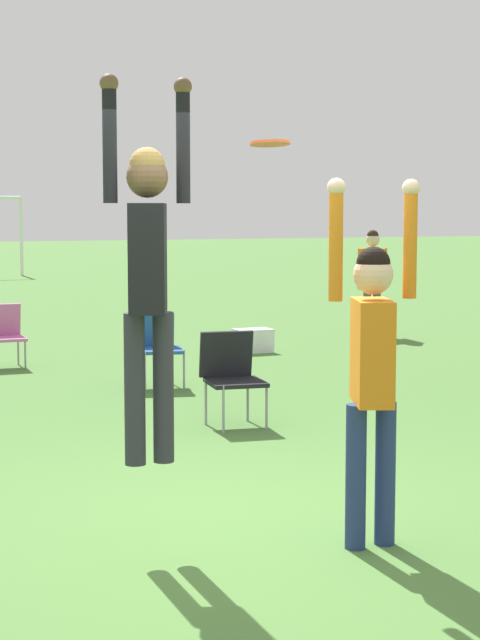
# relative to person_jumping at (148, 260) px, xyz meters

# --- Properties ---
(ground_plane) EXTENTS (120.00, 120.00, 0.00)m
(ground_plane) POSITION_rel_person_jumping_xyz_m (0.49, 0.23, -1.67)
(ground_plane) COLOR #4C7A38
(person_jumping) EXTENTS (0.53, 0.43, 2.19)m
(person_jumping) POSITION_rel_person_jumping_xyz_m (0.00, 0.00, 0.00)
(person_jumping) COLOR #2D2D38
(person_jumping) RESTS_ON ground_plane
(person_defending) EXTENTS (0.59, 0.48, 2.13)m
(person_defending) POSITION_rel_person_jumping_xyz_m (1.19, -0.47, -0.54)
(person_defending) COLOR navy
(person_defending) RESTS_ON ground_plane
(frisbee) EXTENTS (0.23, 0.23, 0.03)m
(frisbee) POSITION_rel_person_jumping_xyz_m (0.68, -0.17, 0.66)
(frisbee) COLOR #E04C23
(camping_chair_0) EXTENTS (0.64, 0.68, 0.81)m
(camping_chair_0) POSITION_rel_person_jumping_xyz_m (1.86, 5.38, -1.18)
(camping_chair_0) COLOR gray
(camping_chair_0) RESTS_ON ground_plane
(camping_chair_1) EXTENTS (0.55, 0.59, 0.85)m
(camping_chair_1) POSITION_rel_person_jumping_xyz_m (1.81, 3.09, -1.17)
(camping_chair_1) COLOR gray
(camping_chair_1) RESTS_ON ground_plane
(camping_chair_2) EXTENTS (0.52, 0.55, 0.78)m
(camping_chair_2) POSITION_rel_person_jumping_xyz_m (0.60, 7.54, -1.22)
(camping_chair_2) COLOR gray
(camping_chair_2) RESTS_ON ground_plane
(person_spectator_far) EXTENTS (0.54, 0.38, 1.64)m
(person_spectator_far) POSITION_rel_person_jumping_xyz_m (6.55, 8.67, -0.70)
(person_spectator_far) COLOR #4C4C51
(person_spectator_far) RESTS_ON ground_plane
(cooler_box) EXTENTS (0.51, 0.34, 0.32)m
(cooler_box) POSITION_rel_person_jumping_xyz_m (4.03, 7.57, -1.51)
(cooler_box) COLOR white
(cooler_box) RESTS_ON ground_plane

